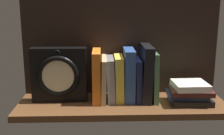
# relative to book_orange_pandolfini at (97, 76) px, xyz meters

# --- Properties ---
(ground_plane) EXTENTS (0.84, 0.27, 0.03)m
(ground_plane) POSITION_rel_book_orange_pandolfini_xyz_m (0.10, -0.04, -0.12)
(ground_plane) COLOR brown
(back_panel) EXTENTS (0.84, 0.01, 0.41)m
(back_panel) POSITION_rel_book_orange_pandolfini_xyz_m (0.10, 0.09, 0.10)
(back_panel) COLOR black
(back_panel) RESTS_ON ground_plane
(book_orange_pandolfini) EXTENTS (0.03, 0.16, 0.21)m
(book_orange_pandolfini) POSITION_rel_book_orange_pandolfini_xyz_m (0.00, 0.00, 0.00)
(book_orange_pandolfini) COLOR orange
(book_orange_pandolfini) RESTS_ON ground_plane
(book_tan_shortstories) EXTENTS (0.02, 0.17, 0.18)m
(book_tan_shortstories) POSITION_rel_book_orange_pandolfini_xyz_m (0.03, 0.00, -0.01)
(book_tan_shortstories) COLOR tan
(book_tan_shortstories) RESTS_ON ground_plane
(book_gray_chess) EXTENTS (0.04, 0.14, 0.18)m
(book_gray_chess) POSITION_rel_book_orange_pandolfini_xyz_m (0.06, 0.00, -0.01)
(book_gray_chess) COLOR gray
(book_gray_chess) RESTS_ON ground_plane
(book_yellow_seinlanguage) EXTENTS (0.04, 0.13, 0.18)m
(book_yellow_seinlanguage) POSITION_rel_book_orange_pandolfini_xyz_m (0.09, 0.00, -0.01)
(book_yellow_seinlanguage) COLOR gold
(book_yellow_seinlanguage) RESTS_ON ground_plane
(book_blue_modern) EXTENTS (0.04, 0.14, 0.21)m
(book_blue_modern) POSITION_rel_book_orange_pandolfini_xyz_m (0.13, 0.00, 0.00)
(book_blue_modern) COLOR #2D4C8E
(book_blue_modern) RESTS_ON ground_plane
(book_navy_bierce) EXTENTS (0.03, 0.15, 0.17)m
(book_navy_bierce) POSITION_rel_book_orange_pandolfini_xyz_m (0.17, 0.00, -0.02)
(book_navy_bierce) COLOR #192147
(book_navy_bierce) RESTS_ON ground_plane
(book_black_skeptic) EXTENTS (0.05, 0.17, 0.23)m
(book_black_skeptic) POSITION_rel_book_orange_pandolfini_xyz_m (0.20, 0.00, 0.01)
(book_black_skeptic) COLOR black
(book_black_skeptic) RESTS_ON ground_plane
(book_green_romantic) EXTENTS (0.02, 0.16, 0.20)m
(book_green_romantic) POSITION_rel_book_orange_pandolfini_xyz_m (0.23, 0.00, -0.00)
(book_green_romantic) COLOR #476B44
(book_green_romantic) RESTS_ON ground_plane
(framed_clock) EXTENTS (0.22, 0.07, 0.22)m
(framed_clock) POSITION_rel_book_orange_pandolfini_xyz_m (-0.15, -0.01, 0.01)
(framed_clock) COLOR black
(framed_clock) RESTS_ON ground_plane
(book_stack_side) EXTENTS (0.18, 0.14, 0.09)m
(book_stack_side) POSITION_rel_book_orange_pandolfini_xyz_m (0.37, -0.06, -0.06)
(book_stack_side) COLOR black
(book_stack_side) RESTS_ON ground_plane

